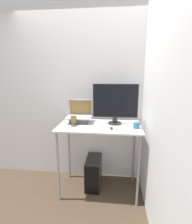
{
  "coord_description": "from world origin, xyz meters",
  "views": [
    {
      "loc": [
        0.2,
        -1.9,
        1.63
      ],
      "look_at": [
        -0.04,
        0.31,
        1.14
      ],
      "focal_mm": 28.0,
      "sensor_mm": 36.0,
      "label": 1
    }
  ],
  "objects_px": {
    "laptop": "(79,117)",
    "computer_tower": "(94,172)",
    "monitor": "(115,104)",
    "cell_phone": "(74,123)",
    "mouse": "(111,128)",
    "keyboard": "(93,127)"
  },
  "relations": [
    {
      "from": "cell_phone",
      "to": "computer_tower",
      "type": "relative_size",
      "value": 0.32
    },
    {
      "from": "monitor",
      "to": "cell_phone",
      "type": "xyz_separation_m",
      "value": [
        -0.53,
        -0.16,
        -0.23
      ]
    },
    {
      "from": "laptop",
      "to": "monitor",
      "type": "bearing_deg",
      "value": -0.92
    },
    {
      "from": "monitor",
      "to": "computer_tower",
      "type": "height_order",
      "value": "monitor"
    },
    {
      "from": "laptop",
      "to": "computer_tower",
      "type": "relative_size",
      "value": 0.81
    },
    {
      "from": "keyboard",
      "to": "monitor",
      "type": "bearing_deg",
      "value": 38.36
    },
    {
      "from": "keyboard",
      "to": "computer_tower",
      "type": "distance_m",
      "value": 0.78
    },
    {
      "from": "mouse",
      "to": "computer_tower",
      "type": "bearing_deg",
      "value": 137.74
    },
    {
      "from": "monitor",
      "to": "keyboard",
      "type": "distance_m",
      "value": 0.44
    },
    {
      "from": "mouse",
      "to": "computer_tower",
      "type": "distance_m",
      "value": 0.83
    },
    {
      "from": "monitor",
      "to": "cell_phone",
      "type": "height_order",
      "value": "monitor"
    },
    {
      "from": "computer_tower",
      "to": "monitor",
      "type": "bearing_deg",
      "value": 2.97
    },
    {
      "from": "laptop",
      "to": "monitor",
      "type": "distance_m",
      "value": 0.53
    },
    {
      "from": "monitor",
      "to": "keyboard",
      "type": "relative_size",
      "value": 1.73
    },
    {
      "from": "laptop",
      "to": "mouse",
      "type": "xyz_separation_m",
      "value": [
        0.45,
        -0.25,
        -0.07
      ]
    },
    {
      "from": "laptop",
      "to": "cell_phone",
      "type": "relative_size",
      "value": 2.53
    },
    {
      "from": "monitor",
      "to": "computer_tower",
      "type": "relative_size",
      "value": 1.39
    },
    {
      "from": "computer_tower",
      "to": "mouse",
      "type": "bearing_deg",
      "value": -42.26
    },
    {
      "from": "laptop",
      "to": "monitor",
      "type": "relative_size",
      "value": 0.58
    },
    {
      "from": "monitor",
      "to": "laptop",
      "type": "bearing_deg",
      "value": 179.08
    },
    {
      "from": "monitor",
      "to": "mouse",
      "type": "relative_size",
      "value": 10.52
    },
    {
      "from": "cell_phone",
      "to": "computer_tower",
      "type": "bearing_deg",
      "value": 31.29
    }
  ]
}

